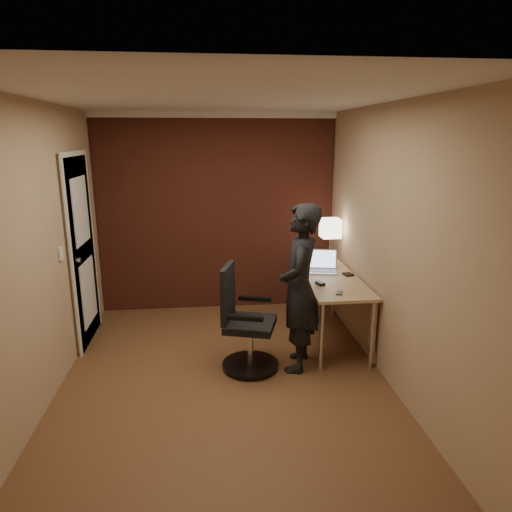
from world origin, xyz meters
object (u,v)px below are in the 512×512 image
desk_lamp (330,229)px  laptop (322,265)px  phone (339,293)px  office_chair (244,325)px  person (299,288)px  wallet (348,274)px  mouse (320,283)px  desk (336,288)px

desk_lamp → laptop: size_ratio=1.41×
phone → office_chair: bearing=-159.8°
office_chair → person: bearing=-2.0°
laptop → wallet: bearing=-40.1°
mouse → office_chair: 0.91m
desk → laptop: (-0.10, 0.24, 0.19)m
laptop → mouse: (-0.14, -0.50, -0.05)m
office_chair → wallet: bearing=26.2°
desk → office_chair: 1.20m
desk_lamp → mouse: 0.97m
mouse → office_chair: bearing=-178.3°
mouse → desk_lamp: bearing=51.1°
desk_lamp → mouse: desk_lamp is taller
wallet → office_chair: bearing=-153.8°
office_chair → person: 0.64m
phone → office_chair: size_ratio=0.11×
wallet → person: 0.90m
wallet → mouse: bearing=-142.6°
desk → phone: phone is taller
office_chair → phone: bearing=0.9°
mouse → person: bearing=-150.1°
desk_lamp → office_chair: (-1.12, -1.12, -0.70)m
desk → mouse: (-0.24, -0.26, 0.14)m
laptop → person: bearing=-117.6°
phone → wallet: bearing=84.6°
desk_lamp → wallet: desk_lamp is taller
laptop → office_chair: size_ratio=0.37×
desk_lamp → office_chair: desk_lamp is taller
mouse → person: size_ratio=0.06×
mouse → person: (-0.28, -0.31, 0.06)m
desk → office_chair: bearing=-152.3°
mouse → office_chair: size_ratio=0.10×
laptop → office_chair: office_chair is taller
desk_lamp → wallet: 0.67m
mouse → person: 0.42m
mouse → wallet: size_ratio=0.91×
phone → office_chair: (-0.93, -0.01, -0.29)m
mouse → desk: bearing=28.8°
mouse → phone: size_ratio=0.87×
wallet → office_chair: (-1.20, -0.59, -0.29)m
desk_lamp → desk: bearing=-97.0°
desk_lamp → mouse: size_ratio=5.35×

